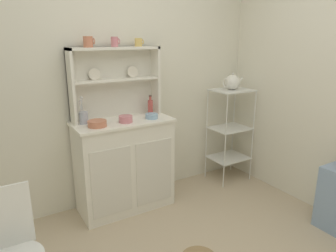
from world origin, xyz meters
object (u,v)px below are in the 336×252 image
at_px(porcelain_teapot, 232,82).
at_px(hutch_shelf_unit, 114,77).
at_px(wire_chair, 9,245).
at_px(bowl_mixing_large, 97,124).
at_px(utensil_jar, 84,117).
at_px(jam_bottle, 150,107).
at_px(bakers_rack, 230,125).
at_px(hutch_cabinet, 124,164).
at_px(cup_terracotta_0, 88,42).

bearing_deg(porcelain_teapot, hutch_shelf_unit, 171.89).
height_order(wire_chair, porcelain_teapot, porcelain_teapot).
xyz_separation_m(bowl_mixing_large, utensil_jar, (-0.07, 0.15, 0.03)).
bearing_deg(bowl_mixing_large, wire_chair, -136.04).
bearing_deg(hutch_shelf_unit, porcelain_teapot, -8.11).
bearing_deg(jam_bottle, utensil_jar, -179.29).
distance_m(wire_chair, porcelain_teapot, 2.65).
height_order(wire_chair, utensil_jar, utensil_jar).
bearing_deg(utensil_jar, wire_chair, -128.44).
bearing_deg(bakers_rack, hutch_shelf_unit, 171.90).
xyz_separation_m(hutch_cabinet, bowl_mixing_large, (-0.27, -0.07, 0.47)).
distance_m(jam_bottle, porcelain_teapot, 1.01).
relative_size(hutch_cabinet, utensil_jar, 3.72).
bearing_deg(porcelain_teapot, bowl_mixing_large, -178.35).
height_order(cup_terracotta_0, porcelain_teapot, cup_terracotta_0).
bearing_deg(utensil_jar, cup_terracotta_0, 23.24).
xyz_separation_m(cup_terracotta_0, bowl_mixing_large, (-0.03, -0.20, -0.69)).
relative_size(hutch_shelf_unit, bakers_rack, 0.80).
bearing_deg(bakers_rack, bowl_mixing_large, -178.35).
bearing_deg(cup_terracotta_0, hutch_cabinet, -27.00).
height_order(bowl_mixing_large, utensil_jar, utensil_jar).
height_order(hutch_cabinet, bowl_mixing_large, bowl_mixing_large).
bearing_deg(bakers_rack, wire_chair, -160.91).
bearing_deg(bakers_rack, utensil_jar, 176.41).
bearing_deg(porcelain_teapot, hutch_cabinet, 178.83).
relative_size(bakers_rack, utensil_jar, 4.34).
bearing_deg(hutch_cabinet, utensil_jar, 167.26).
height_order(cup_terracotta_0, bowl_mixing_large, cup_terracotta_0).
bearing_deg(cup_terracotta_0, utensil_jar, -156.76).
relative_size(jam_bottle, porcelain_teapot, 0.75).
distance_m(bowl_mixing_large, utensil_jar, 0.17).
xyz_separation_m(hutch_shelf_unit, bakers_rack, (1.33, -0.19, -0.62)).
height_order(hutch_cabinet, bakers_rack, bakers_rack).
bearing_deg(porcelain_teapot, wire_chair, -160.90).
xyz_separation_m(hutch_shelf_unit, utensil_jar, (-0.34, -0.08, -0.33)).
xyz_separation_m(bakers_rack, bowl_mixing_large, (-1.60, -0.05, 0.26)).
relative_size(bakers_rack, cup_terracotta_0, 11.19).
bearing_deg(jam_bottle, bakers_rack, -6.56).
xyz_separation_m(hutch_shelf_unit, wire_chair, (-1.09, -1.03, -0.78)).
xyz_separation_m(bowl_mixing_large, porcelain_teapot, (1.60, 0.05, 0.24)).
bearing_deg(bakers_rack, jam_bottle, 173.44).
bearing_deg(porcelain_teapot, jam_bottle, 173.43).
distance_m(hutch_shelf_unit, cup_terracotta_0, 0.41).
distance_m(hutch_cabinet, utensil_jar, 0.61).
xyz_separation_m(hutch_cabinet, cup_terracotta_0, (-0.24, 0.12, 1.16)).
bearing_deg(wire_chair, jam_bottle, 36.68).
bearing_deg(hutch_shelf_unit, hutch_cabinet, -90.00).
xyz_separation_m(cup_terracotta_0, porcelain_teapot, (1.57, -0.15, -0.45)).
relative_size(wire_chair, bowl_mixing_large, 5.14).
xyz_separation_m(hutch_cabinet, porcelain_teapot, (1.33, -0.03, 0.71)).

